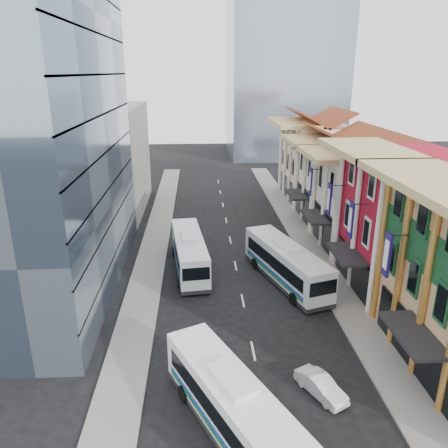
{
  "coord_description": "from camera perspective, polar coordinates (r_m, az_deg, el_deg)",
  "views": [
    {
      "loc": [
        -3.59,
        -17.34,
        18.22
      ],
      "look_at": [
        -1.23,
        20.72,
        4.87
      ],
      "focal_mm": 35.0,
      "sensor_mm": 36.0,
      "label": 1
    }
  ],
  "objects": [
    {
      "name": "ground",
      "position": [
        25.41,
        6.34,
        -26.67
      ],
      "size": [
        200.0,
        200.0,
        0.0
      ],
      "primitive_type": "plane",
      "color": "black",
      "rests_on": "ground"
    },
    {
      "name": "sidewalk_right",
      "position": [
        44.98,
        12.41,
        -4.97
      ],
      "size": [
        3.0,
        90.0,
        0.15
      ],
      "primitive_type": "cube",
      "color": "slate",
      "rests_on": "ground"
    },
    {
      "name": "sidewalk_left",
      "position": [
        43.6,
        -9.73,
        -5.59
      ],
      "size": [
        3.0,
        90.0,
        0.15
      ],
      "primitive_type": "cube",
      "color": "slate",
      "rests_on": "ground"
    },
    {
      "name": "shophouse_red",
      "position": [
        40.47,
        22.41,
        0.22
      ],
      "size": [
        8.0,
        10.0,
        12.0
      ],
      "primitive_type": "cube",
      "color": "maroon",
      "rests_on": "ground"
    },
    {
      "name": "shophouse_cream_near",
      "position": [
        49.05,
        17.63,
        2.74
      ],
      "size": [
        8.0,
        9.0,
        10.0
      ],
      "primitive_type": "cube",
      "color": "white",
      "rests_on": "ground"
    },
    {
      "name": "shophouse_cream_mid",
      "position": [
        57.24,
        14.52,
        5.33
      ],
      "size": [
        8.0,
        9.0,
        10.0
      ],
      "primitive_type": "cube",
      "color": "white",
      "rests_on": "ground"
    },
    {
      "name": "shophouse_cream_far",
      "position": [
        66.96,
        11.87,
        7.94
      ],
      "size": [
        8.0,
        12.0,
        11.0
      ],
      "primitive_type": "cube",
      "color": "white",
      "rests_on": "ground"
    },
    {
      "name": "office_tower",
      "position": [
        38.87,
        -24.37,
        12.9
      ],
      "size": [
        12.0,
        26.0,
        30.0
      ],
      "primitive_type": "cube",
      "color": "#415167",
      "rests_on": "ground"
    },
    {
      "name": "office_block_far",
      "position": [
        61.65,
        -15.26,
        8.14
      ],
      "size": [
        10.0,
        18.0,
        14.0
      ],
      "primitive_type": "cube",
      "color": "gray",
      "rests_on": "ground"
    },
    {
      "name": "bus_left_near",
      "position": [
        24.6,
        1.01,
        -22.51
      ],
      "size": [
        7.31,
        11.39,
        3.64
      ],
      "primitive_type": null,
      "rotation": [
        0.0,
        0.0,
        0.45
      ],
      "color": "white",
      "rests_on": "ground"
    },
    {
      "name": "bus_left_far",
      "position": [
        42.19,
        -4.54,
        -3.6
      ],
      "size": [
        3.95,
        11.72,
        3.69
      ],
      "primitive_type": null,
      "rotation": [
        0.0,
        0.0,
        0.11
      ],
      "color": "silver",
      "rests_on": "ground"
    },
    {
      "name": "bus_right",
      "position": [
        39.87,
        8.1,
        -5.02
      ],
      "size": [
        6.31,
        12.31,
        3.86
      ],
      "primitive_type": null,
      "rotation": [
        0.0,
        0.0,
        0.31
      ],
      "color": "silver",
      "rests_on": "ground"
    },
    {
      "name": "sedan_left",
      "position": [
        28.9,
        -3.73,
        -17.95
      ],
      "size": [
        2.01,
        4.49,
        1.49
      ],
      "primitive_type": "imported",
      "rotation": [
        0.0,
        0.0,
        -0.06
      ],
      "color": "white",
      "rests_on": "ground"
    },
    {
      "name": "sedan_right",
      "position": [
        28.2,
        12.53,
        -19.95
      ],
      "size": [
        2.78,
        3.73,
        1.18
      ],
      "primitive_type": "imported",
      "rotation": [
        0.0,
        0.0,
        0.49
      ],
      "color": "white",
      "rests_on": "ground"
    }
  ]
}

